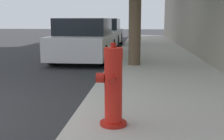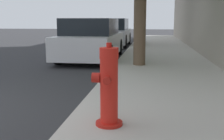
# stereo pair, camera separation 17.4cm
# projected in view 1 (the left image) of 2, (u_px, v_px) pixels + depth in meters

# --- Properties ---
(sidewalk_slab) EXTENTS (2.75, 40.00, 0.14)m
(sidewalk_slab) POSITION_uv_depth(u_px,v_px,m) (185.00, 131.00, 3.26)
(sidewalk_slab) COLOR #B7B2A8
(sidewalk_slab) RESTS_ON ground_plane
(fire_hydrant) EXTENTS (0.35, 0.36, 0.95)m
(fire_hydrant) POSITION_uv_depth(u_px,v_px,m) (113.00, 88.00, 3.19)
(fire_hydrant) COLOR red
(fire_hydrant) RESTS_ON sidewalk_slab
(parked_car_near) EXTENTS (1.77, 4.27, 1.40)m
(parked_car_near) POSITION_uv_depth(u_px,v_px,m) (86.00, 40.00, 9.63)
(parked_car_near) COLOR silver
(parked_car_near) RESTS_ON ground_plane
(parked_car_mid) EXTENTS (1.88, 3.96, 1.43)m
(parked_car_mid) POSITION_uv_depth(u_px,v_px,m) (103.00, 33.00, 14.71)
(parked_car_mid) COLOR #B7B7BC
(parked_car_mid) RESTS_ON ground_plane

